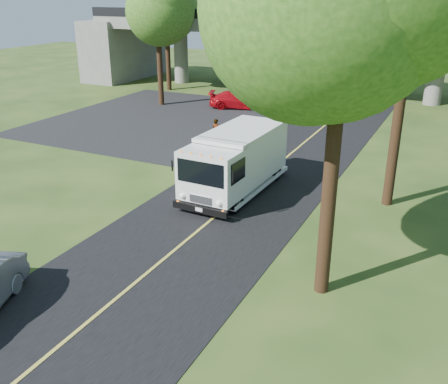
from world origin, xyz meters
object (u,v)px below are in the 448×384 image
Objects in this scene: step_van at (236,160)px; tree_left_far at (167,6)px; utility_pole at (244,49)px; traffic_signal at (271,65)px; red_sedan at (238,100)px; pedestrian at (216,131)px; tree_left_lot at (158,3)px.

tree_left_far is at bearing 130.51° from step_van.
tree_left_far is 26.86m from step_van.
utility_pole is at bearing 114.91° from step_van.
step_van is (5.58, -18.63, -1.63)m from traffic_signal.
red_sedan is (-7.34, 16.23, -0.89)m from step_van.
red_sedan is at bearing -59.57° from pedestrian.
step_van is 17.84m from red_sedan.
utility_pole is at bearing -22.43° from tree_left_far.
traffic_signal reaches higher than step_van.
step_van is (16.37, -20.46, -5.88)m from tree_left_far.
traffic_signal is 1.12× the size of red_sedan.
pedestrian is at bearing 178.78° from red_sedan.
utility_pole is at bearing -61.60° from pedestrian.
pedestrian is (8.92, -7.80, -7.13)m from tree_left_lot.
tree_left_far is (-9.29, 3.84, 2.86)m from utility_pole.
red_sedan is at bearing -126.38° from traffic_signal.
traffic_signal is 12.26m from pedestrian.
traffic_signal is 3.90m from red_sedan.
tree_left_far is at bearing 170.35° from traffic_signal.
utility_pole is 3.95m from red_sedan.
tree_left_lot is (-7.79, -4.16, 4.70)m from traffic_signal.
step_van is at bearing 137.37° from pedestrian.
tree_left_lot reaches higher than traffic_signal.
tree_left_far is at bearing 157.57° from utility_pole.
tree_left_lot is (-6.29, -2.16, 3.31)m from utility_pole.
step_van is (13.37, -14.46, -6.34)m from tree_left_lot.
utility_pole is 18.32m from step_van.
traffic_signal is 3.38× the size of pedestrian.
utility_pole is 7.43m from tree_left_lot.
utility_pole is 0.86× the size of tree_left_lot.
red_sedan is at bearing 116.18° from step_van.
tree_left_lot is at bearing -161.03° from utility_pole.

